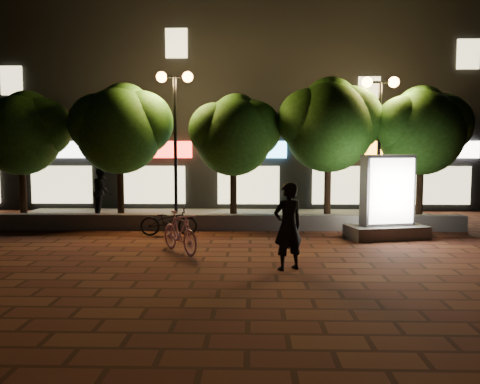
{
  "coord_description": "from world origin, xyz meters",
  "views": [
    {
      "loc": [
        1.18,
        -11.75,
        2.61
      ],
      "look_at": [
        0.83,
        1.5,
        1.46
      ],
      "focal_mm": 36.67,
      "sensor_mm": 36.0,
      "label": 1
    }
  ],
  "objects_px": {
    "tree_mid": "(235,132)",
    "scooter_parked": "(169,221)",
    "scooter_pink": "(180,232)",
    "ad_kiosk": "(387,205)",
    "tree_left": "(121,126)",
    "rider": "(288,226)",
    "street_lamp_left": "(175,108)",
    "street_lamp_right": "(380,112)",
    "tree_right": "(330,122)",
    "tree_far_left": "(23,130)",
    "pedestrian": "(103,191)",
    "tree_far_right": "(423,127)"
  },
  "relations": [
    {
      "from": "street_lamp_left",
      "to": "scooter_parked",
      "type": "distance_m",
      "value": 4.26
    },
    {
      "from": "tree_left",
      "to": "scooter_parked",
      "type": "xyz_separation_m",
      "value": [
        2.09,
        -2.58,
        -2.99
      ]
    },
    {
      "from": "tree_far_left",
      "to": "pedestrian",
      "type": "relative_size",
      "value": 2.38
    },
    {
      "from": "tree_far_right",
      "to": "ad_kiosk",
      "type": "distance_m",
      "value": 4.17
    },
    {
      "from": "tree_far_right",
      "to": "pedestrian",
      "type": "relative_size",
      "value": 2.45
    },
    {
      "from": "tree_right",
      "to": "rider",
      "type": "distance_m",
      "value": 7.45
    },
    {
      "from": "scooter_parked",
      "to": "pedestrian",
      "type": "height_order",
      "value": "pedestrian"
    },
    {
      "from": "tree_mid",
      "to": "tree_right",
      "type": "xyz_separation_m",
      "value": [
        3.31,
        0.0,
        0.35
      ]
    },
    {
      "from": "street_lamp_left",
      "to": "street_lamp_right",
      "type": "relative_size",
      "value": 1.04
    },
    {
      "from": "tree_right",
      "to": "pedestrian",
      "type": "bearing_deg",
      "value": 174.56
    },
    {
      "from": "rider",
      "to": "tree_right",
      "type": "bearing_deg",
      "value": -133.62
    },
    {
      "from": "ad_kiosk",
      "to": "scooter_pink",
      "type": "relative_size",
      "value": 1.41
    },
    {
      "from": "street_lamp_right",
      "to": "tree_far_right",
      "type": "bearing_deg",
      "value": 9.61
    },
    {
      "from": "tree_far_right",
      "to": "street_lamp_left",
      "type": "distance_m",
      "value": 8.58
    },
    {
      "from": "street_lamp_left",
      "to": "scooter_parked",
      "type": "height_order",
      "value": "street_lamp_left"
    },
    {
      "from": "street_lamp_right",
      "to": "rider",
      "type": "distance_m",
      "value": 7.93
    },
    {
      "from": "rider",
      "to": "pedestrian",
      "type": "relative_size",
      "value": 0.99
    },
    {
      "from": "street_lamp_left",
      "to": "rider",
      "type": "bearing_deg",
      "value": -61.9
    },
    {
      "from": "street_lamp_right",
      "to": "pedestrian",
      "type": "bearing_deg",
      "value": 173.95
    },
    {
      "from": "scooter_pink",
      "to": "rider",
      "type": "bearing_deg",
      "value": -68.38
    },
    {
      "from": "ad_kiosk",
      "to": "scooter_pink",
      "type": "bearing_deg",
      "value": -159.03
    },
    {
      "from": "scooter_pink",
      "to": "pedestrian",
      "type": "height_order",
      "value": "pedestrian"
    },
    {
      "from": "tree_mid",
      "to": "scooter_parked",
      "type": "height_order",
      "value": "tree_mid"
    },
    {
      "from": "tree_far_left",
      "to": "pedestrian",
      "type": "height_order",
      "value": "tree_far_left"
    },
    {
      "from": "tree_far_left",
      "to": "street_lamp_right",
      "type": "xyz_separation_m",
      "value": [
        12.45,
        -0.26,
        0.6
      ]
    },
    {
      "from": "tree_mid",
      "to": "scooter_pink",
      "type": "xyz_separation_m",
      "value": [
        -1.21,
        -5.05,
        -2.69
      ]
    },
    {
      "from": "scooter_pink",
      "to": "scooter_parked",
      "type": "height_order",
      "value": "scooter_pink"
    },
    {
      "from": "tree_mid",
      "to": "street_lamp_left",
      "type": "distance_m",
      "value": 2.22
    },
    {
      "from": "tree_left",
      "to": "scooter_pink",
      "type": "distance_m",
      "value": 6.46
    },
    {
      "from": "tree_far_right",
      "to": "rider",
      "type": "xyz_separation_m",
      "value": [
        -5.11,
        -6.72,
        -2.41
      ]
    },
    {
      "from": "street_lamp_right",
      "to": "scooter_parked",
      "type": "xyz_separation_m",
      "value": [
        -6.86,
        -2.32,
        -3.44
      ]
    },
    {
      "from": "tree_left",
      "to": "street_lamp_left",
      "type": "relative_size",
      "value": 0.94
    },
    {
      "from": "rider",
      "to": "pedestrian",
      "type": "bearing_deg",
      "value": -77.49
    },
    {
      "from": "tree_far_right",
      "to": "street_lamp_left",
      "type": "bearing_deg",
      "value": -178.24
    },
    {
      "from": "tree_far_left",
      "to": "ad_kiosk",
      "type": "relative_size",
      "value": 1.88
    },
    {
      "from": "tree_right",
      "to": "street_lamp_right",
      "type": "distance_m",
      "value": 1.7
    },
    {
      "from": "tree_far_right",
      "to": "street_lamp_right",
      "type": "height_order",
      "value": "street_lamp_right"
    },
    {
      "from": "pedestrian",
      "to": "rider",
      "type": "bearing_deg",
      "value": -147.64
    },
    {
      "from": "tree_mid",
      "to": "scooter_pink",
      "type": "bearing_deg",
      "value": -103.49
    },
    {
      "from": "scooter_parked",
      "to": "street_lamp_right",
      "type": "bearing_deg",
      "value": -75.85
    },
    {
      "from": "tree_far_right",
      "to": "street_lamp_right",
      "type": "xyz_separation_m",
      "value": [
        -1.55,
        -0.26,
        0.53
      ]
    },
    {
      "from": "pedestrian",
      "to": "tree_right",
      "type": "bearing_deg",
      "value": -103.35
    },
    {
      "from": "tree_right",
      "to": "ad_kiosk",
      "type": "bearing_deg",
      "value": -65.89
    },
    {
      "from": "scooter_parked",
      "to": "pedestrian",
      "type": "bearing_deg",
      "value": 37.63
    },
    {
      "from": "ad_kiosk",
      "to": "tree_mid",
      "type": "bearing_deg",
      "value": 148.25
    },
    {
      "from": "tree_far_right",
      "to": "tree_left",
      "type": "bearing_deg",
      "value": 180.0
    },
    {
      "from": "pedestrian",
      "to": "scooter_pink",
      "type": "bearing_deg",
      "value": -155.16
    },
    {
      "from": "tree_left",
      "to": "rider",
      "type": "distance_m",
      "value": 8.97
    },
    {
      "from": "tree_right",
      "to": "scooter_parked",
      "type": "xyz_separation_m",
      "value": [
        -5.21,
        -2.58,
        -3.11
      ]
    },
    {
      "from": "tree_right",
      "to": "scooter_parked",
      "type": "height_order",
      "value": "tree_right"
    }
  ]
}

